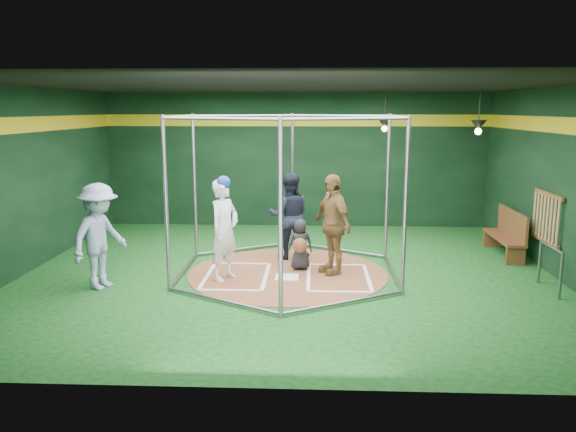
{
  "coord_description": "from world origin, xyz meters",
  "views": [
    {
      "loc": [
        0.47,
        -10.32,
        3.1
      ],
      "look_at": [
        0.0,
        0.1,
        1.1
      ],
      "focal_mm": 35.0,
      "sensor_mm": 36.0,
      "label": 1
    }
  ],
  "objects_px": {
    "visitor_leopard": "(332,224)",
    "umpire": "(289,216)",
    "batter_figure": "(224,229)",
    "dugout_bench": "(508,232)"
  },
  "relations": [
    {
      "from": "umpire",
      "to": "batter_figure",
      "type": "bearing_deg",
      "value": 50.83
    },
    {
      "from": "batter_figure",
      "to": "umpire",
      "type": "bearing_deg",
      "value": 54.57
    },
    {
      "from": "visitor_leopard",
      "to": "umpire",
      "type": "distance_m",
      "value": 1.36
    },
    {
      "from": "batter_figure",
      "to": "visitor_leopard",
      "type": "relative_size",
      "value": 1.01
    },
    {
      "from": "visitor_leopard",
      "to": "umpire",
      "type": "xyz_separation_m",
      "value": [
        -0.86,
        1.05,
        -0.05
      ]
    },
    {
      "from": "umpire",
      "to": "dugout_bench",
      "type": "height_order",
      "value": "umpire"
    },
    {
      "from": "visitor_leopard",
      "to": "dugout_bench",
      "type": "distance_m",
      "value": 4.09
    },
    {
      "from": "batter_figure",
      "to": "umpire",
      "type": "relative_size",
      "value": 1.06
    },
    {
      "from": "batter_figure",
      "to": "umpire",
      "type": "height_order",
      "value": "batter_figure"
    },
    {
      "from": "batter_figure",
      "to": "visitor_leopard",
      "type": "bearing_deg",
      "value": 14.57
    }
  ]
}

